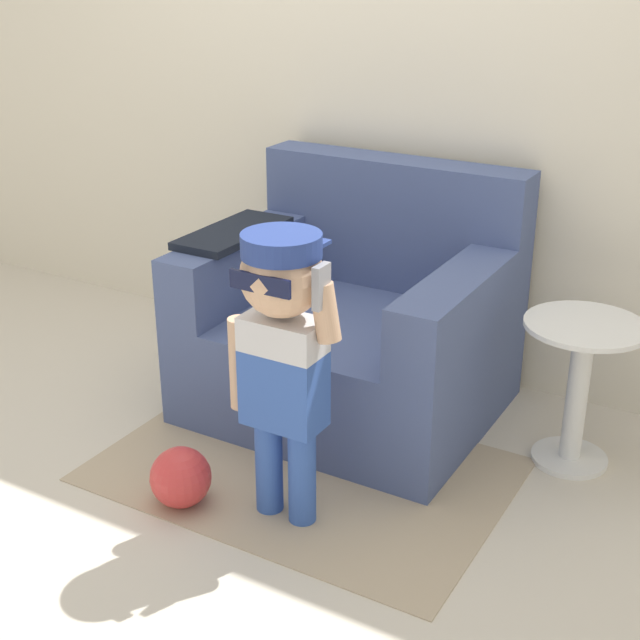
% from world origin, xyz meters
% --- Properties ---
extents(ground_plane, '(10.00, 10.00, 0.00)m').
position_xyz_m(ground_plane, '(0.00, 0.00, 0.00)').
color(ground_plane, beige).
extents(wall_back, '(10.00, 0.05, 2.60)m').
position_xyz_m(wall_back, '(0.00, 0.75, 1.30)').
color(wall_back, beige).
rests_on(wall_back, ground_plane).
extents(armchair, '(1.14, 0.95, 0.94)m').
position_xyz_m(armchair, '(0.24, 0.25, 0.33)').
color(armchair, '#475684').
rests_on(armchair, ground_plane).
extents(person_child, '(0.39, 0.30, 0.96)m').
position_xyz_m(person_child, '(0.41, -0.55, 0.64)').
color(person_child, '#3356AD').
rests_on(person_child, ground_plane).
extents(side_table, '(0.42, 0.42, 0.54)m').
position_xyz_m(side_table, '(1.13, 0.25, 0.33)').
color(side_table, white).
rests_on(side_table, ground_plane).
extents(rug, '(1.41, 0.97, 0.01)m').
position_xyz_m(rug, '(0.33, -0.30, 0.00)').
color(rug, tan).
rests_on(rug, ground_plane).
extents(toy_ball, '(0.21, 0.21, 0.21)m').
position_xyz_m(toy_ball, '(0.08, -0.67, 0.10)').
color(toy_ball, '#D13838').
rests_on(toy_ball, ground_plane).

